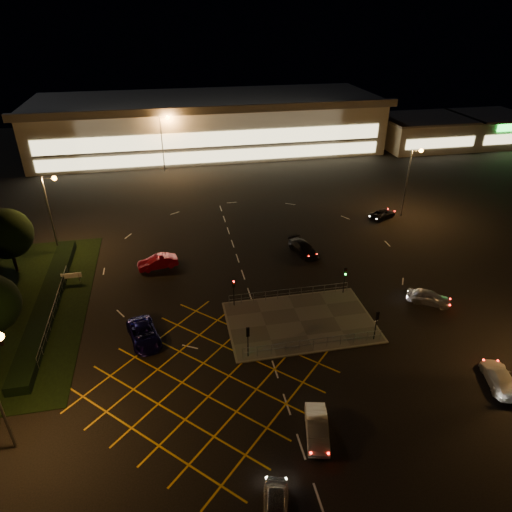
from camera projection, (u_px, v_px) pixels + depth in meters
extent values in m
plane|color=black|center=(276.00, 313.00, 46.59)|extent=(180.00, 180.00, 0.00)
cube|color=#4C4944|center=(300.00, 322.00, 45.19)|extent=(14.00, 9.00, 0.12)
cube|color=black|center=(48.00, 301.00, 47.54)|extent=(2.00, 26.00, 1.00)
cube|color=beige|center=(208.00, 125.00, 97.30)|extent=(70.00, 25.00, 10.00)
cube|color=slate|center=(207.00, 99.00, 94.77)|extent=(72.00, 26.50, 0.60)
cube|color=#FFEAA5|center=(216.00, 140.00, 86.54)|extent=(66.00, 0.20, 3.00)
cube|color=#FFEAA5|center=(216.00, 156.00, 88.10)|extent=(66.00, 0.20, 2.20)
cube|color=beige|center=(423.00, 133.00, 99.32)|extent=(18.00, 14.00, 6.00)
cube|color=slate|center=(426.00, 118.00, 97.79)|extent=(18.80, 14.80, 0.40)
cube|color=#FFEAA5|center=(441.00, 143.00, 93.48)|extent=(15.30, 0.20, 2.00)
cube|color=beige|center=(489.00, 129.00, 102.08)|extent=(14.00, 14.00, 6.00)
cube|color=slate|center=(492.00, 115.00, 100.55)|extent=(14.80, 14.80, 0.40)
cube|color=#FFEAA5|center=(509.00, 139.00, 96.23)|extent=(11.90, 0.20, 2.00)
cylinder|color=slate|center=(51.00, 216.00, 55.46)|extent=(0.20, 0.20, 10.00)
cylinder|color=slate|center=(48.00, 178.00, 53.25)|extent=(1.40, 0.12, 0.12)
sphere|color=orange|center=(54.00, 178.00, 53.40)|extent=(0.56, 0.56, 0.56)
cylinder|color=slate|center=(406.00, 184.00, 65.43)|extent=(0.20, 0.20, 10.00)
cylinder|color=slate|center=(417.00, 151.00, 63.22)|extent=(1.40, 0.12, 0.12)
sphere|color=orange|center=(421.00, 151.00, 63.36)|extent=(0.56, 0.56, 0.56)
cylinder|color=slate|center=(162.00, 145.00, 83.58)|extent=(0.20, 0.20, 10.00)
cylinder|color=slate|center=(164.00, 118.00, 81.37)|extent=(1.40, 0.12, 0.12)
sphere|color=orange|center=(168.00, 118.00, 81.51)|extent=(0.56, 0.56, 0.56)
cylinder|color=slate|center=(363.00, 131.00, 92.17)|extent=(0.20, 0.20, 10.00)
cylinder|color=slate|center=(369.00, 107.00, 89.96)|extent=(1.40, 0.12, 0.12)
sphere|color=orange|center=(372.00, 107.00, 90.11)|extent=(0.56, 0.56, 0.56)
cylinder|color=black|center=(248.00, 343.00, 39.98)|extent=(0.10, 0.10, 3.00)
cube|color=black|center=(248.00, 332.00, 39.39)|extent=(0.28, 0.18, 0.90)
sphere|color=#19FF33|center=(248.00, 331.00, 39.51)|extent=(0.16, 0.16, 0.16)
cylinder|color=black|center=(376.00, 326.00, 42.04)|extent=(0.10, 0.10, 3.00)
cube|color=black|center=(377.00, 316.00, 41.46)|extent=(0.28, 0.18, 0.90)
sphere|color=#19FF33|center=(377.00, 315.00, 41.57)|extent=(0.16, 0.16, 0.16)
cylinder|color=black|center=(234.00, 293.00, 46.83)|extent=(0.10, 0.10, 3.00)
cube|color=black|center=(234.00, 283.00, 46.25)|extent=(0.28, 0.18, 0.90)
sphere|color=#FF0C0C|center=(234.00, 284.00, 46.14)|extent=(0.16, 0.16, 0.16)
cylinder|color=black|center=(344.00, 281.00, 48.90)|extent=(0.10, 0.10, 3.00)
cube|color=black|center=(345.00, 271.00, 48.31)|extent=(0.28, 0.18, 0.90)
sphere|color=#19FF33|center=(346.00, 272.00, 48.20)|extent=(0.16, 0.16, 0.16)
cylinder|color=black|center=(14.00, 261.00, 53.08)|extent=(0.36, 0.36, 2.88)
sphere|color=black|center=(6.00, 234.00, 51.37)|extent=(5.76, 5.76, 5.76)
imported|color=#B4B7BC|center=(276.00, 509.00, 27.77)|extent=(2.63, 4.40, 1.40)
imported|color=silver|center=(317.00, 428.00, 33.08)|extent=(2.48, 4.62, 1.45)
imported|color=#0E0B44|center=(144.00, 334.00, 42.41)|extent=(3.65, 5.82, 1.50)
imported|color=black|center=(303.00, 248.00, 57.32)|extent=(3.38, 5.41, 1.46)
imported|color=silver|center=(429.00, 297.00, 47.72)|extent=(4.66, 3.90, 1.50)
imported|color=maroon|center=(158.00, 262.00, 54.15)|extent=(4.91, 2.51, 1.54)
imported|color=black|center=(382.00, 214.00, 66.88)|extent=(4.87, 3.84, 1.23)
imported|color=#BDBDBD|center=(500.00, 378.00, 37.54)|extent=(3.25, 5.16, 1.39)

